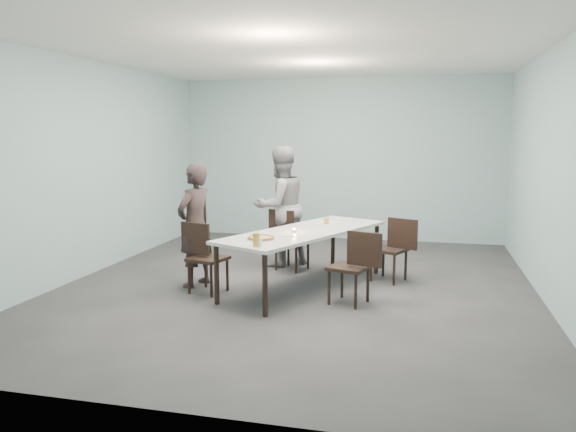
% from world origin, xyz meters
% --- Properties ---
extents(ground, '(7.00, 7.00, 0.00)m').
position_xyz_m(ground, '(0.00, 0.00, 0.00)').
color(ground, '#333335').
rests_on(ground, ground).
extents(room_shell, '(6.02, 7.02, 3.01)m').
position_xyz_m(room_shell, '(0.00, 0.00, 2.03)').
color(room_shell, '#99BCC0').
rests_on(room_shell, ground).
extents(table, '(1.89, 2.74, 0.75)m').
position_xyz_m(table, '(0.10, -0.04, 0.69)').
color(table, white).
rests_on(table, ground).
extents(chair_near_left, '(0.65, 0.51, 0.87)m').
position_xyz_m(chair_near_left, '(-1.10, -0.53, 0.50)').
color(chair_near_left, black).
rests_on(chair_near_left, ground).
extents(chair_far_left, '(0.65, 0.53, 0.87)m').
position_xyz_m(chair_far_left, '(-0.35, 0.88, 0.50)').
color(chair_far_left, black).
rests_on(chair_far_left, ground).
extents(chair_near_right, '(0.65, 0.53, 0.87)m').
position_xyz_m(chair_near_right, '(0.83, -0.63, 0.50)').
color(chair_near_right, black).
rests_on(chair_near_right, ground).
extents(chair_far_right, '(0.65, 0.55, 0.87)m').
position_xyz_m(chair_far_right, '(1.22, 0.51, 0.50)').
color(chair_far_right, black).
rests_on(chair_far_right, ground).
extents(diner_near, '(0.55, 0.68, 1.60)m').
position_xyz_m(diner_near, '(-1.30, -0.29, 0.80)').
color(diner_near, black).
rests_on(diner_near, ground).
extents(diner_far, '(1.09, 1.10, 1.79)m').
position_xyz_m(diner_far, '(-0.52, 1.11, 0.90)').
color(diner_far, gray).
rests_on(diner_far, ground).
extents(pizza, '(0.34, 0.34, 0.04)m').
position_xyz_m(pizza, '(-0.26, -0.79, 0.77)').
color(pizza, white).
rests_on(pizza, table).
extents(side_plate, '(0.18, 0.18, 0.01)m').
position_xyz_m(side_plate, '(-0.01, -0.48, 0.76)').
color(side_plate, white).
rests_on(side_plate, table).
extents(beer_glass, '(0.08, 0.08, 0.15)m').
position_xyz_m(beer_glass, '(-0.19, -1.18, 0.82)').
color(beer_glass, gold).
rests_on(beer_glass, table).
extents(water_tumbler, '(0.08, 0.08, 0.09)m').
position_xyz_m(water_tumbler, '(-0.17, -1.16, 0.80)').
color(water_tumbler, silver).
rests_on(water_tumbler, table).
extents(tealight, '(0.06, 0.06, 0.05)m').
position_xyz_m(tealight, '(0.01, -0.21, 0.77)').
color(tealight, silver).
rests_on(tealight, table).
extents(amber_tumbler, '(0.07, 0.07, 0.08)m').
position_xyz_m(amber_tumbler, '(0.28, 0.56, 0.79)').
color(amber_tumbler, gold).
rests_on(amber_tumbler, table).
extents(menu, '(0.36, 0.32, 0.01)m').
position_xyz_m(menu, '(0.29, 0.69, 0.75)').
color(menu, silver).
rests_on(menu, table).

